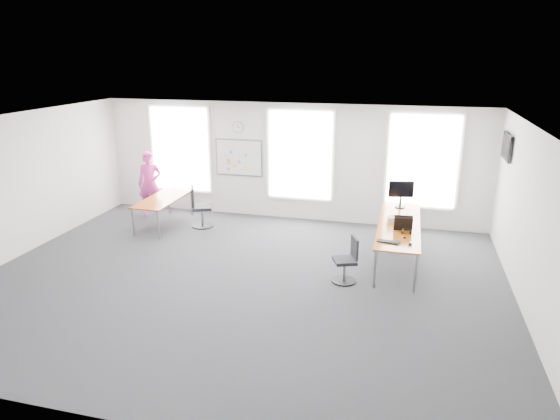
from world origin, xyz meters
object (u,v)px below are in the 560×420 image
(desk_right, at_px, (399,226))
(monitor, at_px, (401,192))
(headphones, at_px, (406,231))
(chair_right, at_px, (347,262))
(person, at_px, (150,184))
(keyboard, at_px, (389,242))
(chair_left, at_px, (200,209))
(desk_left, at_px, (163,200))

(desk_right, height_order, monitor, monitor)
(desk_right, bearing_deg, monitor, 90.98)
(headphones, bearing_deg, chair_right, -158.25)
(person, bearing_deg, keyboard, -42.51)
(desk_right, height_order, chair_left, chair_left)
(monitor, bearing_deg, desk_right, -101.03)
(chair_left, relative_size, person, 0.60)
(keyboard, relative_size, monitor, 0.67)
(chair_left, height_order, keyboard, chair_left)
(desk_right, height_order, chair_right, chair_right)
(chair_right, height_order, headphones, chair_right)
(keyboard, height_order, headphones, headphones)
(desk_left, relative_size, chair_right, 2.21)
(chair_left, xyz_separation_m, monitor, (4.85, 0.31, 0.71))
(chair_right, height_order, person, person)
(desk_right, xyz_separation_m, person, (-6.51, 1.42, 0.13))
(desk_left, bearing_deg, monitor, 4.36)
(chair_left, bearing_deg, chair_right, -143.32)
(desk_left, distance_m, keyboard, 5.92)
(chair_right, xyz_separation_m, person, (-5.62, 2.81, 0.47))
(chair_left, bearing_deg, desk_left, 74.15)
(desk_left, distance_m, monitor, 5.80)
(chair_left, xyz_separation_m, headphones, (5.02, -1.45, 0.38))
(desk_right, height_order, desk_left, desk_right)
(desk_left, bearing_deg, headphones, -12.51)
(chair_right, xyz_separation_m, keyboard, (0.73, 0.23, 0.40))
(person, xyz_separation_m, keyboard, (6.35, -2.58, -0.07))
(headphones, relative_size, monitor, 0.30)
(person, relative_size, monitor, 2.73)
(chair_left, bearing_deg, monitor, -110.29)
(chair_left, distance_m, keyboard, 5.13)
(keyboard, xyz_separation_m, monitor, (0.14, 2.31, 0.37))
(headphones, bearing_deg, monitor, 80.05)
(person, relative_size, headphones, 9.15)
(monitor, bearing_deg, chair_right, -120.90)
(chair_right, bearing_deg, keyboard, 85.34)
(desk_left, bearing_deg, person, 136.23)
(desk_right, relative_size, person, 1.86)
(person, xyz_separation_m, monitor, (6.49, -0.26, 0.30))
(desk_left, relative_size, headphones, 10.48)
(person, bearing_deg, desk_right, -32.68)
(desk_right, distance_m, monitor, 1.23)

